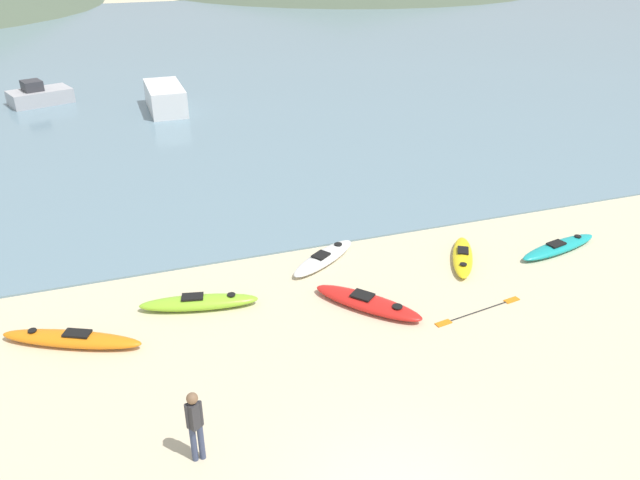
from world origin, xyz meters
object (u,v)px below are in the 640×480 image
object	(u,v)px
kayak_on_sand_0	(559,247)
kayak_on_sand_1	(463,257)
person_near_foreground	(195,422)
moored_boat_0	(39,95)
kayak_on_sand_2	(199,302)
kayak_on_sand_3	(72,339)
moored_boat_2	(165,98)
loose_paddle	(479,311)
kayak_on_sand_5	(324,258)
kayak_on_sand_4	(367,302)

from	to	relation	value
kayak_on_sand_0	kayak_on_sand_1	world-z (taller)	kayak_on_sand_0
person_near_foreground	moored_boat_0	distance (m)	29.27
kayak_on_sand_1	kayak_on_sand_2	distance (m)	8.03
kayak_on_sand_2	person_near_foreground	world-z (taller)	person_near_foreground
kayak_on_sand_3	moored_boat_2	size ratio (longest dim) A/B	0.84
kayak_on_sand_1	loose_paddle	bearing A→B (deg)	-111.88
kayak_on_sand_0	person_near_foreground	xyz separation A→B (m)	(-12.10, -4.82, 0.79)
moored_boat_0	loose_paddle	size ratio (longest dim) A/B	1.32
kayak_on_sand_0	kayak_on_sand_5	world-z (taller)	kayak_on_sand_0
moored_boat_0	moored_boat_2	size ratio (longest dim) A/B	0.88
moored_boat_2	kayak_on_sand_1	bearing A→B (deg)	-71.91
kayak_on_sand_1	kayak_on_sand_2	bearing A→B (deg)	179.82
moored_boat_0	kayak_on_sand_1	bearing A→B (deg)	-61.16
kayak_on_sand_5	loose_paddle	distance (m)	4.94
kayak_on_sand_0	kayak_on_sand_3	distance (m)	14.44
person_near_foreground	kayak_on_sand_0	bearing A→B (deg)	21.71
moored_boat_2	kayak_on_sand_5	bearing A→B (deg)	-82.39
kayak_on_sand_2	person_near_foreground	distance (m)	5.40
kayak_on_sand_3	kayak_on_sand_5	size ratio (longest dim) A/B	1.28
moored_boat_2	loose_paddle	distance (m)	23.25
kayak_on_sand_1	person_near_foreground	distance (m)	10.37
kayak_on_sand_1	kayak_on_sand_3	xyz separation A→B (m)	(-11.25, -0.58, 0.03)
moored_boat_0	moored_boat_2	distance (m)	7.54
kayak_on_sand_2	kayak_on_sand_3	world-z (taller)	kayak_on_sand_2
kayak_on_sand_1	loose_paddle	distance (m)	2.81
kayak_on_sand_2	person_near_foreground	xyz separation A→B (m)	(-0.88, -5.28, 0.75)
kayak_on_sand_1	moored_boat_0	world-z (taller)	moored_boat_0
kayak_on_sand_0	kayak_on_sand_5	bearing A→B (deg)	166.30
kayak_on_sand_2	kayak_on_sand_5	world-z (taller)	kayak_on_sand_2
moored_boat_0	kayak_on_sand_0	bearing A→B (deg)	-56.07
kayak_on_sand_0	loose_paddle	world-z (taller)	kayak_on_sand_0
moored_boat_2	loose_paddle	bearing A→B (deg)	-76.35
kayak_on_sand_3	kayak_on_sand_4	xyz separation A→B (m)	(7.48, -0.86, -0.01)
kayak_on_sand_1	kayak_on_sand_2	size ratio (longest dim) A/B	0.80
kayak_on_sand_0	person_near_foreground	world-z (taller)	person_near_foreground
kayak_on_sand_1	kayak_on_sand_4	bearing A→B (deg)	-159.03
kayak_on_sand_2	kayak_on_sand_5	xyz separation A→B (m)	(4.00, 1.30, -0.04)
moored_boat_0	kayak_on_sand_4	bearing A→B (deg)	-69.72
loose_paddle	person_near_foreground	bearing A→B (deg)	-161.39
kayak_on_sand_0	kayak_on_sand_3	bearing A→B (deg)	-179.40
kayak_on_sand_3	person_near_foreground	bearing A→B (deg)	-63.37
moored_boat_2	loose_paddle	xyz separation A→B (m)	(5.48, -22.58, -0.72)
kayak_on_sand_5	kayak_on_sand_3	bearing A→B (deg)	-165.16
kayak_on_sand_2	kayak_on_sand_3	xyz separation A→B (m)	(-3.22, -0.61, -0.01)
kayak_on_sand_1	kayak_on_sand_4	distance (m)	4.03
kayak_on_sand_0	kayak_on_sand_2	size ratio (longest dim) A/B	1.00
kayak_on_sand_0	moored_boat_2	distance (m)	22.61
moored_boat_2	kayak_on_sand_4	bearing A→B (deg)	-82.65
kayak_on_sand_1	kayak_on_sand_3	world-z (taller)	kayak_on_sand_3
kayak_on_sand_1	kayak_on_sand_3	bearing A→B (deg)	-177.03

